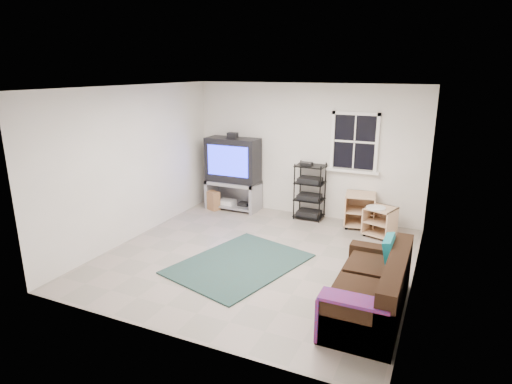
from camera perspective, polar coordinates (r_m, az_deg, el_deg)
The scene contains 8 objects.
room at distance 8.20m, azimuth 12.96°, elevation 6.03°, with size 4.60×4.62×4.60m.
tv_unit at distance 8.86m, azimuth -3.05°, elevation 3.26°, with size 1.10×0.55×1.61m.
av_rack at distance 8.42m, azimuth 7.15°, elevation -0.36°, with size 0.56×0.40×1.11m.
side_table_left at distance 8.22m, azimuth 13.70°, elevation -2.17°, with size 0.61×0.61×0.63m.
side_table_right at distance 7.85m, azimuth 16.25°, elevation -3.49°, with size 0.59×0.59×0.55m.
sofa at distance 5.43m, azimuth 15.18°, elevation -12.64°, with size 0.80×1.80×0.82m.
shag_rug at distance 6.56m, azimuth -2.23°, elevation -9.53°, with size 1.45×2.00×0.02m, color black.
paper_bag at distance 9.01m, azimuth -5.76°, elevation -1.13°, with size 0.27×0.18×0.39m, color #916241.
Camera 1 is at (2.54, -5.65, 2.85)m, focal length 30.00 mm.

